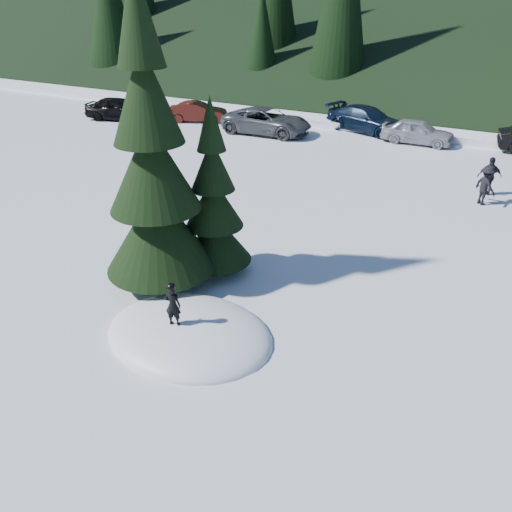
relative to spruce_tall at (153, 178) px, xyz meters
The scene contains 12 objects.
ground 4.37m from the spruce_tall, 39.29° to the right, with size 200.00×200.00×0.00m, color white.
snow_mound 4.37m from the spruce_tall, 39.29° to the right, with size 4.48×3.52×0.96m, color white.
spruce_tall is the anchor object (origin of this frame).
spruce_short 2.11m from the spruce_tall, 54.46° to the left, with size 2.20×2.20×5.37m.
child_skier 3.70m from the spruce_tall, 46.45° to the right, with size 0.40×0.26×1.10m, color black.
adult_1 14.92m from the spruce_tall, 58.38° to the left, with size 0.97×0.40×1.66m, color black.
adult_2 13.89m from the spruce_tall, 55.69° to the left, with size 1.05×0.61×1.63m, color black.
car_0 22.65m from the spruce_tall, 135.26° to the left, with size 1.79×4.45×1.52m, color black.
car_1 21.22m from the spruce_tall, 121.39° to the left, with size 1.36×3.91×1.29m, color #3C110A.
car_2 18.30m from the spruce_tall, 107.39° to the left, with size 2.53×5.49×1.53m, color #484B4F.
car_3 20.83m from the spruce_tall, 90.53° to the left, with size 2.13×5.24×1.52m, color black.
car_4 19.85m from the spruce_tall, 80.59° to the left, with size 1.63×4.05×1.38m, color #9D9EA6.
Camera 1 is at (6.41, -8.28, 7.81)m, focal length 35.00 mm.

